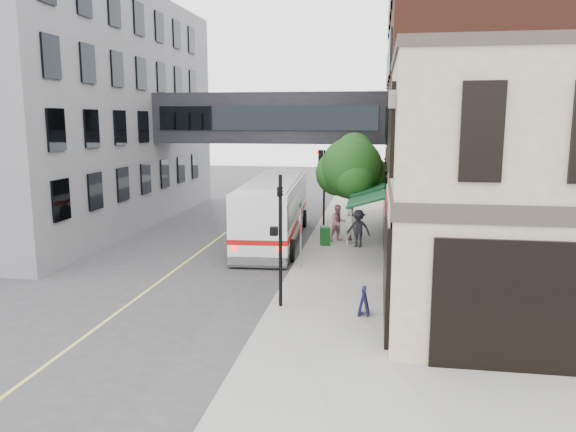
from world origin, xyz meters
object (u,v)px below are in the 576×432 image
(bus, at_px, (274,207))
(sandwich_board, at_px, (364,301))
(pedestrian_c, at_px, (358,229))
(pedestrian_b, at_px, (338,223))
(newspaper_box, at_px, (325,236))
(pedestrian_a, at_px, (351,227))

(bus, height_order, sandwich_board, bus)
(pedestrian_c, relative_size, sandwich_board, 2.08)
(bus, height_order, pedestrian_b, bus)
(pedestrian_b, height_order, newspaper_box, pedestrian_b)
(pedestrian_c, bearing_deg, pedestrian_a, 144.93)
(pedestrian_a, distance_m, sandwich_board, 10.31)
(bus, xyz_separation_m, sandwich_board, (5.10, -11.27, -1.21))
(pedestrian_b, bearing_deg, pedestrian_c, -82.70)
(sandwich_board, bearing_deg, newspaper_box, 103.22)
(bus, xyz_separation_m, pedestrian_c, (4.54, -1.47, -0.73))
(pedestrian_b, xyz_separation_m, newspaper_box, (-0.59, -1.08, -0.49))
(bus, distance_m, pedestrian_a, 4.33)
(pedestrian_c, bearing_deg, newspaper_box, -172.10)
(newspaper_box, bearing_deg, sandwich_board, -91.35)
(sandwich_board, bearing_deg, pedestrian_b, 99.08)
(bus, relative_size, newspaper_box, 13.07)
(pedestrian_b, distance_m, pedestrian_c, 1.65)
(newspaper_box, xyz_separation_m, sandwich_board, (2.23, -9.97, -0.02))
(pedestrian_b, height_order, sandwich_board, pedestrian_b)
(bus, height_order, newspaper_box, bus)
(bus, relative_size, pedestrian_b, 6.37)
(bus, height_order, pedestrian_a, bus)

